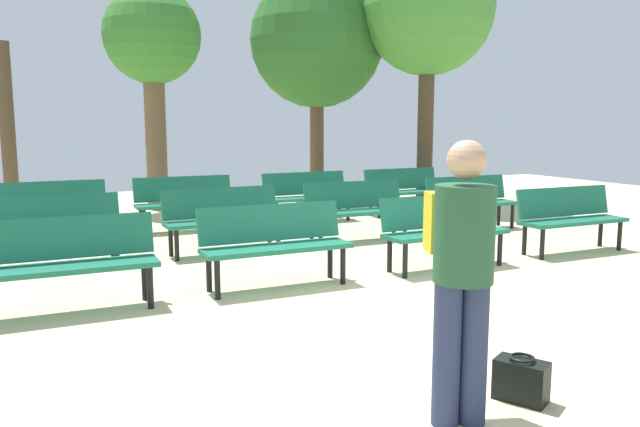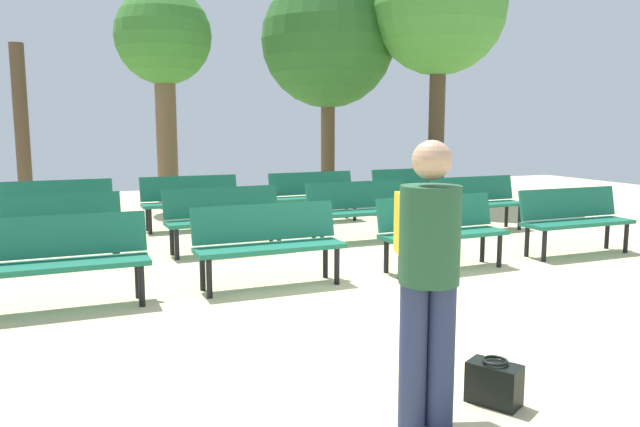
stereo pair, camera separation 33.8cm
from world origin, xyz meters
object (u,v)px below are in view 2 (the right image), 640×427
object	(u,v)px
bench_r2_c2	(314,193)
tree_1	(328,41)
bench_r1_c1	(224,215)
bench_r2_c0	(59,205)
bench_r0_c3	(574,217)
bench_r2_c3	(412,188)
bench_r0_c0	(60,256)
bench_r1_c3	(477,200)
bench_r0_c1	(268,240)
visitor_with_backpack	(428,267)
tree_3	(22,129)
bench_r1_c0	(54,225)
bench_r1_c2	(360,207)
handbag	(494,383)
tree_0	(163,43)
bench_r2_c1	(191,199)
bench_r0_c2	(441,227)
tree_2	(440,10)

from	to	relation	value
bench_r2_c2	tree_1	distance (m)	4.50
bench_r1_c1	bench_r2_c0	bearing A→B (deg)	134.10
bench_r0_c3	bench_r2_c3	world-z (taller)	same
bench_r0_c0	bench_r1_c3	xyz separation A→B (m)	(6.25, 2.13, 0.00)
bench_r0_c1	visitor_with_backpack	bearing A→B (deg)	-92.09
bench_r1_c3	tree_3	bearing A→B (deg)	141.82
bench_r0_c1	bench_r2_c3	bearing A→B (deg)	43.73
bench_r1_c0	tree_1	size ratio (longest dim) A/B	0.32
bench_r1_c2	handbag	size ratio (longest dim) A/B	4.36
bench_r2_c0	tree_0	xyz separation A→B (m)	(2.05, 2.79, 2.82)
bench_r1_c1	tree_1	distance (m)	6.85
bench_r2_c3	handbag	size ratio (longest dim) A/B	4.41
bench_r2_c1	tree_3	world-z (taller)	tree_3
bench_r2_c2	tree_0	bearing A→B (deg)	125.06
bench_r0_c3	bench_r1_c3	world-z (taller)	same
bench_r0_c1	tree_0	xyz separation A→B (m)	(-0.07, 6.71, 2.82)
bench_r2_c3	bench_r2_c1	bearing A→B (deg)	178.86
bench_r0_c2	bench_r1_c0	distance (m)	4.71
bench_r0_c2	bench_r0_c0	bearing A→B (deg)	178.31
bench_r2_c2	bench_r2_c3	size ratio (longest dim) A/B	1.00
bench_r2_c2	tree_2	size ratio (longest dim) A/B	0.29
bench_r2_c0	bench_r2_c3	distance (m)	6.26
bench_r2_c1	bench_r0_c0	bearing A→B (deg)	-116.51
bench_r0_c1	visitor_with_backpack	world-z (taller)	visitor_with_backpack
tree_2	bench_r1_c1	bearing A→B (deg)	-148.43
bench_r0_c2	bench_r2_c3	distance (m)	4.51
bench_r1_c3	bench_r2_c0	distance (m)	6.57
bench_r2_c0	tree_1	bearing A→B (deg)	25.96
bench_r1_c3	tree_1	distance (m)	5.75
bench_r0_c2	handbag	world-z (taller)	bench_r0_c2
bench_r1_c0	bench_r1_c3	distance (m)	6.34
bench_r1_c2	tree_2	bearing A→B (deg)	44.18
bench_r0_c2	bench_r0_c3	bearing A→B (deg)	-0.26
tree_2	bench_r2_c1	bearing A→B (deg)	-166.49
bench_r1_c1	handbag	bearing A→B (deg)	-87.30
bench_r0_c1	bench_r2_c2	bearing A→B (deg)	61.73
bench_r0_c0	bench_r1_c0	size ratio (longest dim) A/B	0.99
bench_r2_c2	tree_1	world-z (taller)	tree_1
bench_r0_c3	bench_r2_c3	xyz separation A→B (m)	(-0.15, 3.98, 0.00)
bench_r2_c3	tree_2	xyz separation A→B (m)	(1.29, 1.25, 3.59)
bench_r0_c3	tree_2	world-z (taller)	tree_2
bench_r2_c3	handbag	world-z (taller)	bench_r2_c3
bench_r0_c0	bench_r0_c1	bearing A→B (deg)	1.11
bench_r1_c2	tree_3	bearing A→B (deg)	133.74
bench_r0_c0	tree_2	bearing A→B (deg)	35.03
handbag	bench_r1_c2	bearing A→B (deg)	73.22
tree_2	bench_r2_c0	bearing A→B (deg)	-169.76
bench_r2_c2	bench_r0_c3	bearing A→B (deg)	-63.25
bench_r1_c2	tree_0	xyz separation A→B (m)	(-2.12, 4.69, 2.82)
visitor_with_backpack	bench_r0_c1	bearing A→B (deg)	-73.05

